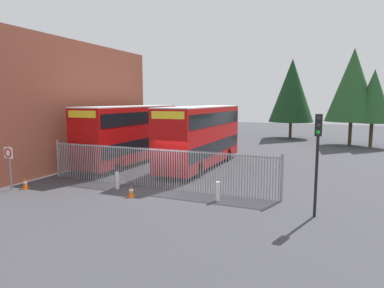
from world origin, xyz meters
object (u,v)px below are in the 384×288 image
(traffic_cone_by_gate, at_px, (25,184))
(double_decker_bus_near_gate, at_px, (201,134))
(double_decker_bus_behind_fence_left, at_px, (131,132))
(speed_limit_sign_post, at_px, (9,158))
(bollard_near_left, at_px, (117,180))
(traffic_light_kerbside, at_px, (318,146))
(traffic_cone_mid_forecourt, at_px, (131,191))
(bollard_center_front, at_px, (218,191))

(traffic_cone_by_gate, bearing_deg, double_decker_bus_near_gate, 55.18)
(double_decker_bus_near_gate, distance_m, double_decker_bus_behind_fence_left, 5.58)
(double_decker_bus_behind_fence_left, distance_m, speed_limit_sign_post, 9.51)
(bollard_near_left, xyz_separation_m, traffic_light_kerbside, (10.26, -0.55, 2.51))
(traffic_cone_mid_forecourt, bearing_deg, speed_limit_sign_post, -168.16)
(traffic_cone_by_gate, bearing_deg, traffic_light_kerbside, 5.27)
(double_decker_bus_near_gate, xyz_separation_m, bollard_near_left, (-1.97, -7.69, -1.95))
(double_decker_bus_behind_fence_left, xyz_separation_m, traffic_cone_mid_forecourt, (5.12, -7.93, -2.13))
(traffic_cone_mid_forecourt, xyz_separation_m, speed_limit_sign_post, (-6.75, -1.42, 1.49))
(double_decker_bus_near_gate, xyz_separation_m, double_decker_bus_behind_fence_left, (-5.53, -0.80, 0.00))
(bollard_near_left, bearing_deg, double_decker_bus_near_gate, 75.62)
(bollard_center_front, xyz_separation_m, traffic_cone_mid_forecourt, (-4.25, -1.04, -0.19))
(bollard_center_front, bearing_deg, bollard_near_left, 179.97)
(bollard_center_front, height_order, speed_limit_sign_post, speed_limit_sign_post)
(bollard_near_left, height_order, traffic_cone_by_gate, bollard_near_left)
(traffic_cone_mid_forecourt, bearing_deg, double_decker_bus_near_gate, 87.33)
(speed_limit_sign_post, bearing_deg, traffic_cone_by_gate, 48.21)
(traffic_cone_mid_forecourt, relative_size, traffic_light_kerbside, 0.14)
(double_decker_bus_behind_fence_left, distance_m, bollard_center_front, 11.79)
(double_decker_bus_behind_fence_left, relative_size, speed_limit_sign_post, 4.50)
(traffic_cone_mid_forecourt, height_order, speed_limit_sign_post, speed_limit_sign_post)
(bollard_center_front, xyz_separation_m, traffic_cone_by_gate, (-10.53, -1.93, -0.19))
(double_decker_bus_behind_fence_left, bearing_deg, traffic_cone_by_gate, -97.53)
(traffic_light_kerbside, bearing_deg, bollard_near_left, 176.94)
(speed_limit_sign_post, xyz_separation_m, traffic_light_kerbside, (15.46, 1.91, 1.21))
(bollard_near_left, relative_size, traffic_light_kerbside, 0.22)
(bollard_center_front, height_order, traffic_cone_mid_forecourt, bollard_center_front)
(double_decker_bus_near_gate, xyz_separation_m, bollard_center_front, (3.84, -7.69, -1.95))
(double_decker_bus_behind_fence_left, relative_size, traffic_light_kerbside, 2.51)
(double_decker_bus_near_gate, distance_m, traffic_cone_mid_forecourt, 9.00)
(double_decker_bus_near_gate, distance_m, traffic_cone_by_gate, 11.91)
(traffic_cone_mid_forecourt, bearing_deg, traffic_light_kerbside, 3.25)
(traffic_cone_by_gate, xyz_separation_m, speed_limit_sign_post, (-0.47, -0.53, 1.49))
(bollard_near_left, distance_m, speed_limit_sign_post, 5.89)
(bollard_near_left, xyz_separation_m, speed_limit_sign_post, (-5.19, -2.46, 1.30))
(traffic_cone_by_gate, height_order, speed_limit_sign_post, speed_limit_sign_post)
(double_decker_bus_near_gate, bearing_deg, traffic_cone_mid_forecourt, -92.67)
(speed_limit_sign_post, relative_size, traffic_light_kerbside, 0.56)
(double_decker_bus_near_gate, bearing_deg, traffic_light_kerbside, -44.81)
(traffic_cone_by_gate, bearing_deg, bollard_near_left, 22.25)
(double_decker_bus_behind_fence_left, relative_size, bollard_center_front, 11.38)
(traffic_cone_by_gate, bearing_deg, double_decker_bus_behind_fence_left, 82.47)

